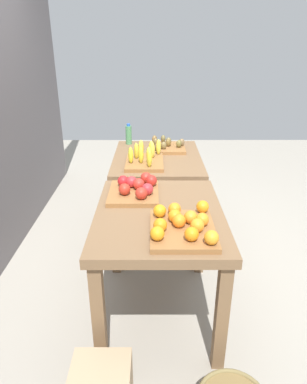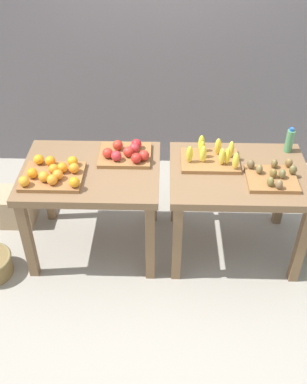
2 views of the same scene
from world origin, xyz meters
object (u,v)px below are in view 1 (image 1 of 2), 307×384
at_px(display_table_left, 159,228).
at_px(orange_bin, 183,225).
at_px(display_table_right, 157,168).
at_px(kiwi_bin, 167,146).
at_px(apple_bin, 136,189).
at_px(water_bottle, 129,135).
at_px(banana_crate, 145,158).
at_px(watermelon_pile, 176,184).

bearing_deg(display_table_left, orange_bin, -153.04).
height_order(display_table_right, kiwi_bin, kiwi_bin).
relative_size(display_table_right, apple_bin, 2.55).
relative_size(apple_bin, water_bottle, 1.95).
distance_m(display_table_right, kiwi_bin, 0.28).
relative_size(banana_crate, water_bottle, 2.11).
distance_m(display_table_right, watermelon_pile, 1.09).
distance_m(orange_bin, banana_crate, 1.19).
relative_size(display_table_left, watermelon_pile, 1.61).
bearing_deg(display_table_left, banana_crate, 6.77).
xyz_separation_m(display_table_left, water_bottle, (1.53, 0.29, 0.21)).
height_order(kiwi_bin, watermelon_pile, kiwi_bin).
bearing_deg(kiwi_bin, display_table_right, 155.13).
bearing_deg(apple_bin, watermelon_pile, -12.78).
xyz_separation_m(display_table_left, kiwi_bin, (1.34, -0.10, 0.15)).
bearing_deg(kiwi_bin, display_table_left, 175.66).
height_order(apple_bin, banana_crate, banana_crate).
distance_m(display_table_right, banana_crate, 0.29).
relative_size(banana_crate, kiwi_bin, 1.21).
relative_size(display_table_right, banana_crate, 2.36).
xyz_separation_m(banana_crate, water_bottle, (0.62, 0.18, 0.05)).
distance_m(kiwi_bin, watermelon_pile, 0.99).
bearing_deg(watermelon_pile, banana_crate, 162.53).
relative_size(display_table_left, water_bottle, 4.98).
relative_size(water_bottle, watermelon_pile, 0.32).
relative_size(orange_bin, watermelon_pile, 0.71).
relative_size(orange_bin, water_bottle, 2.20).
bearing_deg(apple_bin, water_bottle, 5.84).
distance_m(orange_bin, watermelon_pile, 2.40).
distance_m(apple_bin, water_bottle, 1.28).
distance_m(display_table_left, display_table_right, 1.12).
distance_m(banana_crate, water_bottle, 0.64).
height_order(display_table_left, display_table_right, same).
height_order(kiwi_bin, water_bottle, water_bottle).
height_order(display_table_right, apple_bin, apple_bin).
distance_m(banana_crate, kiwi_bin, 0.47).
xyz_separation_m(apple_bin, kiwi_bin, (1.08, -0.26, -0.01)).
distance_m(apple_bin, kiwi_bin, 1.11).
height_order(orange_bin, apple_bin, apple_bin).
relative_size(display_table_left, apple_bin, 2.55).
xyz_separation_m(display_table_right, apple_bin, (-0.86, 0.16, 0.16)).
xyz_separation_m(display_table_right, watermelon_pile, (0.92, -0.25, -0.54)).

